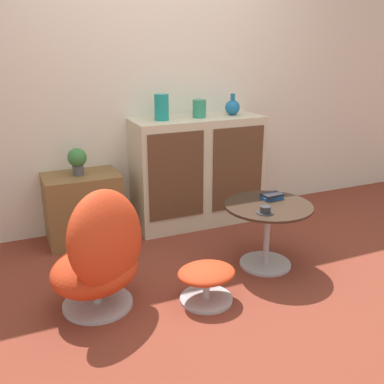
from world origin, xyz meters
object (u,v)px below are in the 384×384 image
(tv_console, at_px, (83,208))
(ottoman, at_px, (206,278))
(egg_chair, at_px, (101,255))
(teacup, at_px, (265,210))
(sideboard, at_px, (198,171))
(vase_leftmost, at_px, (162,107))
(vase_inner_left, at_px, (199,108))
(potted_plant, at_px, (77,160))
(coffee_table, at_px, (267,224))
(vase_inner_right, at_px, (232,107))
(book_stack, at_px, (272,196))

(tv_console, distance_m, ottoman, 1.39)
(egg_chair, relative_size, teacup, 6.76)
(sideboard, height_order, ottoman, sideboard)
(sideboard, bearing_deg, ottoman, -111.87)
(vase_leftmost, bearing_deg, sideboard, -0.66)
(tv_console, height_order, teacup, tv_console)
(vase_inner_left, xyz_separation_m, potted_plant, (-1.08, 0.01, -0.35))
(egg_chair, bearing_deg, vase_inner_left, 43.16)
(tv_console, relative_size, vase_leftmost, 2.78)
(teacup, bearing_deg, tv_console, 132.37)
(coffee_table, height_order, vase_inner_right, vase_inner_right)
(ottoman, bearing_deg, teacup, 14.12)
(teacup, bearing_deg, book_stack, 48.63)
(tv_console, height_order, egg_chair, egg_chair)
(tv_console, bearing_deg, coffee_table, -41.10)
(sideboard, bearing_deg, vase_inner_right, 0.65)
(sideboard, xyz_separation_m, book_stack, (0.20, -0.90, 0.02))
(sideboard, xyz_separation_m, vase_leftmost, (-0.33, 0.00, 0.60))
(egg_chair, relative_size, coffee_table, 1.27)
(sideboard, xyz_separation_m, ottoman, (-0.51, -1.26, -0.32))
(vase_leftmost, height_order, potted_plant, vase_leftmost)
(coffee_table, height_order, book_stack, book_stack)
(egg_chair, height_order, coffee_table, egg_chair)
(egg_chair, relative_size, potted_plant, 3.65)
(vase_leftmost, bearing_deg, vase_inner_right, 0.00)
(teacup, distance_m, book_stack, 0.31)
(coffee_table, xyz_separation_m, vase_inner_right, (0.23, 1.00, 0.71))
(egg_chair, distance_m, teacup, 1.15)
(coffee_table, distance_m, teacup, 0.25)
(sideboard, bearing_deg, book_stack, -77.19)
(vase_inner_right, bearing_deg, teacup, -106.78)
(ottoman, height_order, vase_leftmost, vase_leftmost)
(teacup, bearing_deg, vase_inner_left, 89.30)
(potted_plant, bearing_deg, vase_inner_left, -0.68)
(tv_console, relative_size, egg_chair, 0.75)
(vase_leftmost, height_order, teacup, vase_leftmost)
(ottoman, bearing_deg, vase_inner_right, 56.12)
(tv_console, distance_m, teacup, 1.57)
(coffee_table, height_order, vase_inner_left, vase_inner_left)
(potted_plant, bearing_deg, teacup, -47.22)
(tv_console, relative_size, book_stack, 3.76)
(egg_chair, bearing_deg, vase_inner_right, 36.12)
(vase_leftmost, bearing_deg, ottoman, -97.71)
(ottoman, relative_size, vase_inner_left, 2.45)
(coffee_table, bearing_deg, teacup, -130.62)
(tv_console, height_order, potted_plant, potted_plant)
(vase_inner_right, distance_m, potted_plant, 1.45)
(egg_chair, height_order, vase_leftmost, vase_leftmost)
(book_stack, bearing_deg, tv_console, 143.80)
(vase_leftmost, xyz_separation_m, book_stack, (0.54, -0.90, -0.58))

